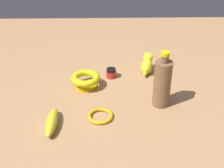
% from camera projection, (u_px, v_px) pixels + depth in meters
% --- Properties ---
extents(ground, '(2.00, 2.00, 0.00)m').
position_uv_depth(ground, '(112.00, 100.00, 1.30)').
color(ground, '#936D47').
extents(bottle_tall, '(0.07, 0.07, 0.24)m').
position_uv_depth(bottle_tall, '(162.00, 83.00, 1.22)').
color(bottle_tall, brown).
rests_on(bottle_tall, ground).
extents(nail_polish_jar, '(0.05, 0.05, 0.04)m').
position_uv_depth(nail_polish_jar, '(110.00, 73.00, 1.45)').
color(nail_polish_jar, '#A82821').
rests_on(nail_polish_jar, ground).
extents(bowl, '(0.13, 0.13, 0.06)m').
position_uv_depth(bowl, '(86.00, 79.00, 1.37)').
color(bowl, '#CFA006').
rests_on(bowl, ground).
extents(bangle, '(0.10, 0.10, 0.01)m').
position_uv_depth(bangle, '(100.00, 116.00, 1.19)').
color(bangle, '#C99312').
rests_on(bangle, ground).
extents(banana, '(0.04, 0.16, 0.04)m').
position_uv_depth(banana, '(52.00, 122.00, 1.14)').
color(banana, gold).
rests_on(banana, ground).
extents(cat_figurine, '(0.08, 0.12, 0.09)m').
position_uv_depth(cat_figurine, '(147.00, 64.00, 1.48)').
color(cat_figurine, yellow).
rests_on(cat_figurine, ground).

